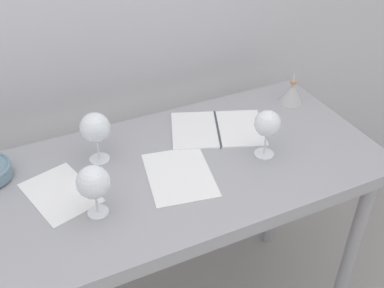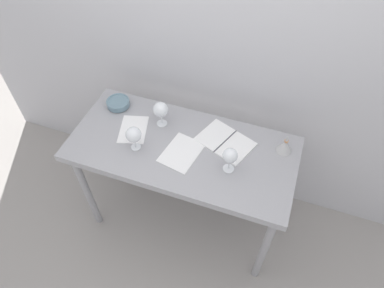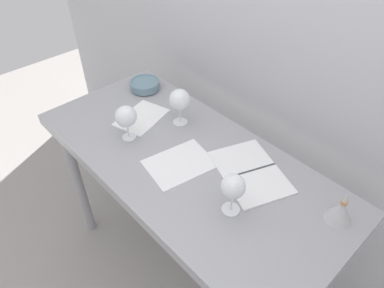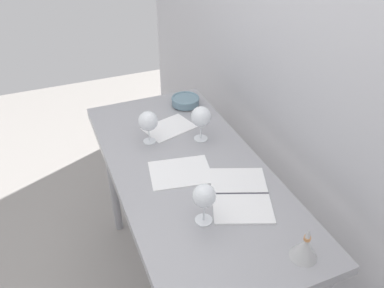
{
  "view_description": "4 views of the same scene",
  "coord_description": "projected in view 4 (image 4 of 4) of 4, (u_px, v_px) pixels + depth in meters",
  "views": [
    {
      "loc": [
        -0.42,
        -1.07,
        1.83
      ],
      "look_at": [
        0.08,
        -0.01,
        0.97
      ],
      "focal_mm": 43.0,
      "sensor_mm": 36.0,
      "label": 1
    },
    {
      "loc": [
        0.51,
        -1.26,
        2.52
      ],
      "look_at": [
        0.07,
        -0.01,
        0.95
      ],
      "focal_mm": 32.15,
      "sensor_mm": 36.0,
      "label": 2
    },
    {
      "loc": [
        0.8,
        -0.71,
        1.9
      ],
      "look_at": [
        0.03,
        -0.0,
        0.99
      ],
      "focal_mm": 32.87,
      "sensor_mm": 36.0,
      "label": 3
    },
    {
      "loc": [
        1.25,
        -0.5,
        1.96
      ],
      "look_at": [
        -0.08,
        0.04,
        0.97
      ],
      "focal_mm": 36.45,
      "sensor_mm": 36.0,
      "label": 4
    }
  ],
  "objects": [
    {
      "name": "wine_glass_far_left",
      "position": [
        201.0,
        117.0,
        1.83
      ],
      "size": [
        0.1,
        0.1,
        0.18
      ],
      "color": "white",
      "rests_on": "steel_counter"
    },
    {
      "name": "wine_glass_near_left",
      "position": [
        148.0,
        122.0,
        1.82
      ],
      "size": [
        0.09,
        0.09,
        0.16
      ],
      "color": "white",
      "rests_on": "steel_counter"
    },
    {
      "name": "back_wall",
      "position": [
        298.0,
        66.0,
        1.64
      ],
      "size": [
        3.8,
        0.04,
        2.6
      ],
      "primitive_type": "cube",
      "color": "silver",
      "rests_on": "ground_plane"
    },
    {
      "name": "wine_glass_near_right",
      "position": [
        204.0,
        197.0,
        1.39
      ],
      "size": [
        0.09,
        0.09,
        0.17
      ],
      "color": "white",
      "rests_on": "steel_counter"
    },
    {
      "name": "decanter_funnel",
      "position": [
        305.0,
        248.0,
        1.29
      ],
      "size": [
        0.09,
        0.09,
        0.13
      ],
      "color": "#B3B3B3",
      "rests_on": "steel_counter"
    },
    {
      "name": "tasting_sheet_upper",
      "position": [
        169.0,
        128.0,
        1.98
      ],
      "size": [
        0.23,
        0.28,
        0.0
      ],
      "primitive_type": "cube",
      "rotation": [
        0.0,
        0.0,
        0.28
      ],
      "color": "white",
      "rests_on": "steel_counter"
    },
    {
      "name": "steel_counter",
      "position": [
        189.0,
        186.0,
        1.77
      ],
      "size": [
        1.4,
        0.65,
        0.9
      ],
      "color": "#99999E",
      "rests_on": "ground_plane"
    },
    {
      "name": "tasting_sheet_lower",
      "position": [
        180.0,
        172.0,
        1.69
      ],
      "size": [
        0.24,
        0.29,
        0.0
      ],
      "primitive_type": "cube",
      "rotation": [
        0.0,
        0.0,
        -0.18
      ],
      "color": "white",
      "rests_on": "steel_counter"
    },
    {
      "name": "open_notebook",
      "position": [
        240.0,
        194.0,
        1.57
      ],
      "size": [
        0.39,
        0.33,
        0.01
      ],
      "rotation": [
        0.0,
        0.0,
        -0.38
      ],
      "color": "white",
      "rests_on": "steel_counter"
    },
    {
      "name": "tasting_bowl",
      "position": [
        185.0,
        101.0,
        2.16
      ],
      "size": [
        0.16,
        0.16,
        0.05
      ],
      "color": "#4C4C4C",
      "rests_on": "steel_counter"
    }
  ]
}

